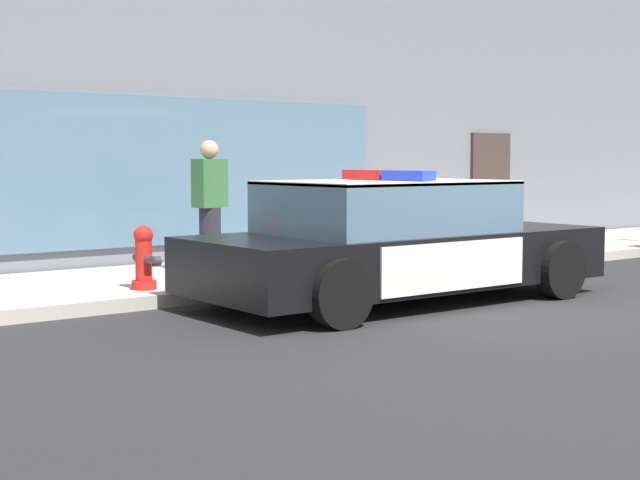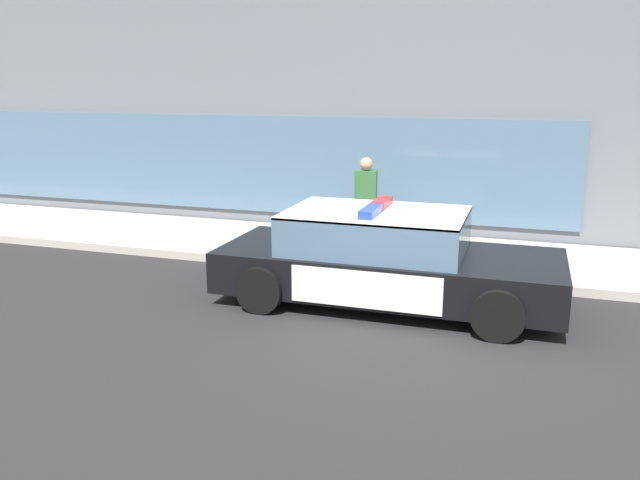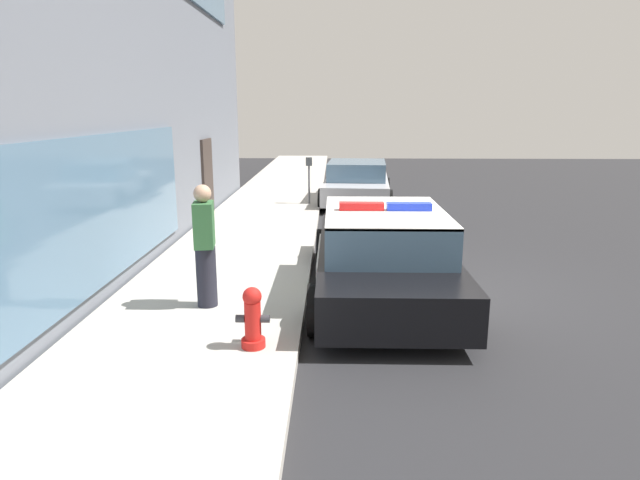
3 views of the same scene
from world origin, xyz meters
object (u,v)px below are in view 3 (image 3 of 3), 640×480
at_px(police_cruiser, 383,253).
at_px(pedestrian_on_sidewalk, 205,246).
at_px(car_down_street, 357,183).
at_px(parking_meter, 309,172).
at_px(fire_hydrant, 253,318).

relative_size(police_cruiser, pedestrian_on_sidewalk, 2.89).
relative_size(car_down_street, pedestrian_on_sidewalk, 2.54).
bearing_deg(police_cruiser, parking_meter, 11.16).
xyz_separation_m(police_cruiser, fire_hydrant, (-2.29, 1.69, -0.18)).
bearing_deg(parking_meter, fire_hydrant, 178.86).
height_order(fire_hydrant, parking_meter, parking_meter).
distance_m(police_cruiser, car_down_street, 8.63).
xyz_separation_m(police_cruiser, parking_meter, (7.71, 1.49, 0.40)).
bearing_deg(fire_hydrant, car_down_street, -8.46).
height_order(police_cruiser, parking_meter, police_cruiser).
bearing_deg(car_down_street, parking_meter, 126.75).
bearing_deg(pedestrian_on_sidewalk, police_cruiser, 12.18).
xyz_separation_m(fire_hydrant, car_down_street, (10.92, -1.62, 0.13)).
height_order(car_down_street, parking_meter, parking_meter).
bearing_deg(police_cruiser, car_down_street, 0.65).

